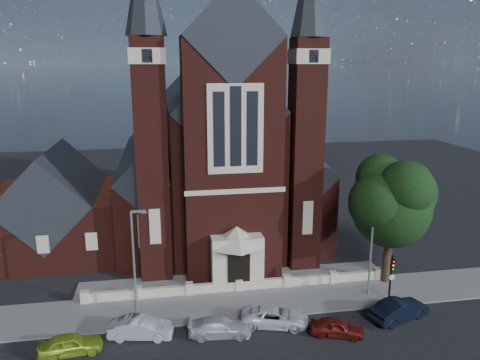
% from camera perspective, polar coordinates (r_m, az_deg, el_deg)
% --- Properties ---
extents(ground, '(120.00, 120.00, 0.00)m').
position_cam_1_polar(ground, '(46.62, -1.93, -8.62)').
color(ground, black).
rests_on(ground, ground).
extents(pavement_strip, '(60.00, 5.00, 0.12)m').
position_cam_1_polar(pavement_strip, '(37.27, 0.39, -14.77)').
color(pavement_strip, slate).
rests_on(pavement_strip, ground).
extents(forecourt_paving, '(26.00, 3.00, 0.14)m').
position_cam_1_polar(forecourt_paving, '(40.77, -0.63, -12.10)').
color(forecourt_paving, slate).
rests_on(forecourt_paving, ground).
extents(forecourt_wall, '(24.00, 0.40, 0.90)m').
position_cam_1_polar(forecourt_wall, '(39.00, -0.15, -13.38)').
color(forecourt_wall, '#B6A791').
rests_on(forecourt_wall, ground).
extents(church, '(20.01, 34.90, 29.20)m').
position_cam_1_polar(church, '(51.83, -3.22, 3.15)').
color(church, '#461812').
rests_on(church, ground).
extents(parish_hall, '(12.00, 12.20, 10.24)m').
position_cam_1_polar(parish_hall, '(48.79, -21.48, -3.58)').
color(parish_hall, '#461812').
rests_on(parish_hall, ground).
extents(street_tree, '(6.40, 6.60, 10.70)m').
position_cam_1_polar(street_tree, '(39.64, 18.32, -2.80)').
color(street_tree, black).
rests_on(street_tree, ground).
extents(street_lamp_left, '(1.16, 0.22, 8.09)m').
position_cam_1_polar(street_lamp_left, '(34.40, -12.70, -9.18)').
color(street_lamp_left, gray).
rests_on(street_lamp_left, ground).
extents(street_lamp_right, '(1.16, 0.22, 8.09)m').
position_cam_1_polar(street_lamp_right, '(37.84, 15.88, -7.20)').
color(street_lamp_right, gray).
rests_on(street_lamp_right, ground).
extents(traffic_signal, '(0.28, 0.42, 4.00)m').
position_cam_1_polar(traffic_signal, '(37.72, 17.97, -10.75)').
color(traffic_signal, black).
rests_on(traffic_signal, ground).
extents(car_lime_van, '(4.09, 2.03, 1.34)m').
position_cam_1_polar(car_lime_van, '(33.17, -19.94, -18.31)').
color(car_lime_van, '#89A721').
rests_on(car_lime_van, ground).
extents(car_silver_a, '(4.47, 2.21, 1.41)m').
position_cam_1_polar(car_silver_a, '(33.57, -11.99, -17.23)').
color(car_silver_a, '#AFB2B7').
rests_on(car_silver_a, ground).
extents(car_silver_b, '(4.45, 2.19, 1.24)m').
position_cam_1_polar(car_silver_b, '(33.17, -2.50, -17.49)').
color(car_silver_b, silver).
rests_on(car_silver_b, ground).
extents(car_white_suv, '(5.14, 3.34, 1.32)m').
position_cam_1_polar(car_white_suv, '(34.33, 4.30, -16.27)').
color(car_white_suv, white).
rests_on(car_white_suv, ground).
extents(car_dark_red, '(3.87, 2.52, 1.22)m').
position_cam_1_polar(car_dark_red, '(33.80, 11.70, -17.16)').
color(car_dark_red, maroon).
rests_on(car_dark_red, ground).
extents(car_navy, '(4.84, 2.95, 1.51)m').
position_cam_1_polar(car_navy, '(36.71, 18.84, -14.73)').
color(car_navy, black).
rests_on(car_navy, ground).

